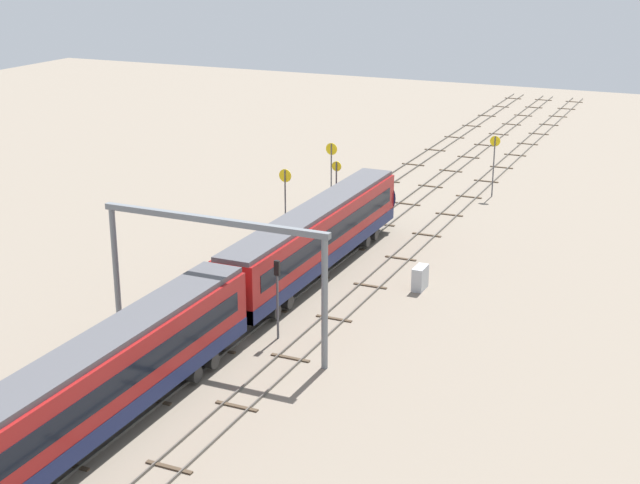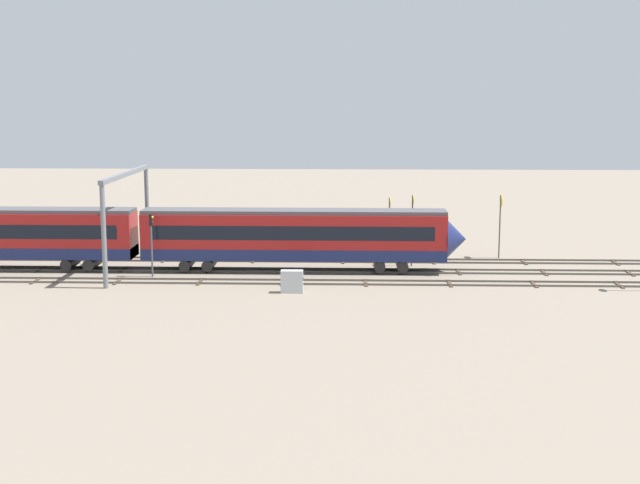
{
  "view_description": "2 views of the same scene",
  "coord_description": "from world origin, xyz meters",
  "px_view_note": "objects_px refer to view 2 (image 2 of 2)",
  "views": [
    {
      "loc": [
        -52.16,
        -25.5,
        22.79
      ],
      "look_at": [
        4.46,
        0.0,
        2.2
      ],
      "focal_mm": 51.93,
      "sensor_mm": 36.0,
      "label": 1
    },
    {
      "loc": [
        8.11,
        -68.63,
        14.04
      ],
      "look_at": [
        5.71,
        1.88,
        2.06
      ],
      "focal_mm": 49.34,
      "sensor_mm": 36.0,
      "label": 2
    }
  ],
  "objects_px": {
    "signal_light_trackside_approach": "(151,236)",
    "speed_sign_far_trackside": "(412,222)",
    "overhead_gantry": "(127,198)",
    "speed_sign_near_foreground": "(500,216)",
    "speed_sign_mid_trackside": "(390,217)",
    "relay_cabinet": "(292,282)"
  },
  "relations": [
    {
      "from": "speed_sign_mid_trackside",
      "to": "relay_cabinet",
      "type": "relative_size",
      "value": 3.27
    },
    {
      "from": "speed_sign_mid_trackside",
      "to": "speed_sign_far_trackside",
      "type": "height_order",
      "value": "speed_sign_far_trackside"
    },
    {
      "from": "overhead_gantry",
      "to": "speed_sign_near_foreground",
      "type": "relative_size",
      "value": 2.61
    },
    {
      "from": "overhead_gantry",
      "to": "speed_sign_far_trackside",
      "type": "xyz_separation_m",
      "value": [
        22.87,
        2.28,
        -2.12
      ]
    },
    {
      "from": "speed_sign_mid_trackside",
      "to": "relay_cabinet",
      "type": "height_order",
      "value": "speed_sign_mid_trackside"
    },
    {
      "from": "speed_sign_mid_trackside",
      "to": "relay_cabinet",
      "type": "distance_m",
      "value": 15.99
    },
    {
      "from": "overhead_gantry",
      "to": "speed_sign_far_trackside",
      "type": "bearing_deg",
      "value": 5.7
    },
    {
      "from": "overhead_gantry",
      "to": "speed_sign_mid_trackside",
      "type": "height_order",
      "value": "overhead_gantry"
    },
    {
      "from": "speed_sign_mid_trackside",
      "to": "speed_sign_far_trackside",
      "type": "bearing_deg",
      "value": -65.31
    },
    {
      "from": "speed_sign_far_trackside",
      "to": "signal_light_trackside_approach",
      "type": "relative_size",
      "value": 1.2
    },
    {
      "from": "signal_light_trackside_approach",
      "to": "speed_sign_far_trackside",
      "type": "bearing_deg",
      "value": 13.82
    },
    {
      "from": "speed_sign_near_foreground",
      "to": "speed_sign_mid_trackside",
      "type": "xyz_separation_m",
      "value": [
        -9.48,
        -0.13,
        -0.14
      ]
    },
    {
      "from": "overhead_gantry",
      "to": "signal_light_trackside_approach",
      "type": "height_order",
      "value": "overhead_gantry"
    },
    {
      "from": "speed_sign_near_foreground",
      "to": "speed_sign_far_trackside",
      "type": "relative_size",
      "value": 0.93
    },
    {
      "from": "overhead_gantry",
      "to": "speed_sign_near_foreground",
      "type": "distance_m",
      "value": 31.33
    },
    {
      "from": "speed_sign_mid_trackside",
      "to": "speed_sign_far_trackside",
      "type": "relative_size",
      "value": 0.89
    },
    {
      "from": "overhead_gantry",
      "to": "speed_sign_near_foreground",
      "type": "bearing_deg",
      "value": 11.27
    },
    {
      "from": "speed_sign_far_trackside",
      "to": "speed_sign_mid_trackside",
      "type": "bearing_deg",
      "value": 114.69
    },
    {
      "from": "speed_sign_mid_trackside",
      "to": "relay_cabinet",
      "type": "xyz_separation_m",
      "value": [
        -7.5,
        -13.85,
        -2.72
      ]
    },
    {
      "from": "signal_light_trackside_approach",
      "to": "overhead_gantry",
      "type": "bearing_deg",
      "value": 132.7
    },
    {
      "from": "relay_cabinet",
      "to": "speed_sign_near_foreground",
      "type": "bearing_deg",
      "value": 39.45
    },
    {
      "from": "overhead_gantry",
      "to": "speed_sign_far_trackside",
      "type": "height_order",
      "value": "overhead_gantry"
    }
  ]
}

